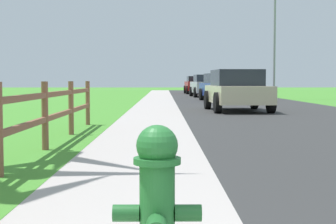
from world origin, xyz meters
TOP-DOWN VIEW (x-y plane):
  - ground_plane at (0.00, 25.00)m, footprint 120.00×120.00m
  - road_asphalt at (3.50, 27.00)m, footprint 7.00×66.00m
  - curb_concrete at (-3.00, 27.00)m, footprint 6.00×66.00m
  - grass_verge at (-4.50, 27.00)m, footprint 5.00×66.00m
  - fire_hydrant at (-0.68, 1.81)m, footprint 0.50×0.42m
  - rail_fence at (-2.61, 6.30)m, footprint 0.11×12.19m
  - parked_suv_beige at (2.17, 18.52)m, footprint 2.30×4.40m
  - parked_car_blue at (2.68, 27.84)m, footprint 2.43×4.87m
  - parked_car_silver at (2.39, 35.48)m, footprint 2.20×4.71m
  - parked_car_red at (2.32, 43.81)m, footprint 2.23×4.31m
  - street_lamp at (6.34, 30.80)m, footprint 1.17×0.20m

SIDE VIEW (x-z plane):
  - ground_plane at x=0.00m, z-range 0.00..0.00m
  - road_asphalt at x=3.50m, z-range 0.00..0.01m
  - curb_concrete at x=-3.00m, z-range 0.00..0.01m
  - grass_verge at x=-4.50m, z-range 0.00..0.01m
  - fire_hydrant at x=-0.68m, z-range 0.02..0.94m
  - rail_fence at x=-2.61m, z-range 0.09..1.24m
  - parked_car_red at x=2.32m, z-range 0.02..1.56m
  - parked_car_blue at x=2.68m, z-range 0.01..1.58m
  - parked_car_silver at x=2.39m, z-range 0.01..1.58m
  - parked_suv_beige at x=2.17m, z-range 0.02..1.60m
  - street_lamp at x=6.34m, z-range 0.61..7.51m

